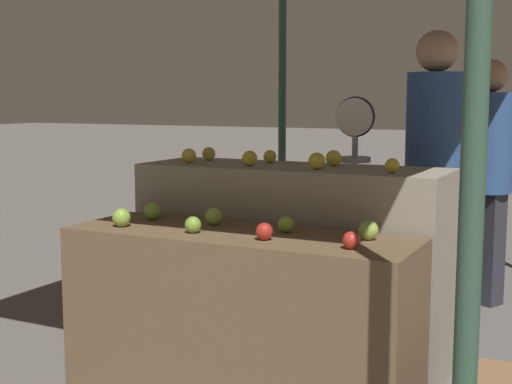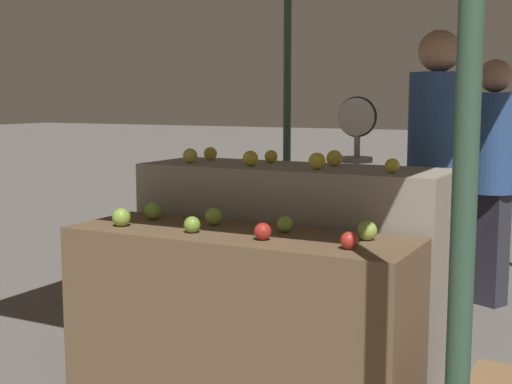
% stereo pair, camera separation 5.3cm
% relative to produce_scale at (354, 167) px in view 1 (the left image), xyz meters
% --- Properties ---
extents(display_counter_front, '(1.65, 0.55, 0.83)m').
position_rel_produce_scale_xyz_m(display_counter_front, '(-0.15, -1.18, -0.62)').
color(display_counter_front, brown).
rests_on(display_counter_front, ground_plane).
extents(display_counter_back, '(1.65, 0.55, 1.08)m').
position_rel_produce_scale_xyz_m(display_counter_back, '(-0.15, -0.58, -0.49)').
color(display_counter_back, gray).
rests_on(display_counter_back, ground_plane).
extents(apple_front_0, '(0.09, 0.09, 0.09)m').
position_rel_produce_scale_xyz_m(apple_front_0, '(-0.72, -1.30, -0.16)').
color(apple_front_0, '#84AD3D').
rests_on(apple_front_0, display_counter_front).
extents(apple_front_1, '(0.08, 0.08, 0.08)m').
position_rel_produce_scale_xyz_m(apple_front_1, '(-0.33, -1.28, -0.17)').
color(apple_front_1, '#7AA338').
rests_on(apple_front_1, display_counter_front).
extents(apple_front_2, '(0.08, 0.08, 0.08)m').
position_rel_produce_scale_xyz_m(apple_front_2, '(0.03, -1.28, -0.17)').
color(apple_front_2, '#AD281E').
rests_on(apple_front_2, display_counter_front).
extents(apple_front_3, '(0.07, 0.07, 0.07)m').
position_rel_produce_scale_xyz_m(apple_front_3, '(0.43, -1.29, -0.17)').
color(apple_front_3, '#B72D23').
rests_on(apple_front_3, display_counter_front).
extents(apple_front_4, '(0.09, 0.09, 0.09)m').
position_rel_produce_scale_xyz_m(apple_front_4, '(-0.71, -1.06, -0.16)').
color(apple_front_4, '#84AD3D').
rests_on(apple_front_4, display_counter_front).
extents(apple_front_5, '(0.09, 0.09, 0.09)m').
position_rel_produce_scale_xyz_m(apple_front_5, '(-0.35, -1.06, -0.16)').
color(apple_front_5, '#8EB247').
rests_on(apple_front_5, display_counter_front).
extents(apple_front_6, '(0.08, 0.08, 0.08)m').
position_rel_produce_scale_xyz_m(apple_front_6, '(0.04, -1.07, -0.17)').
color(apple_front_6, '#84AD3D').
rests_on(apple_front_6, display_counter_front).
extents(apple_front_7, '(0.09, 0.09, 0.09)m').
position_rel_produce_scale_xyz_m(apple_front_7, '(0.44, -1.07, -0.16)').
color(apple_front_7, '#8EB247').
rests_on(apple_front_7, display_counter_front).
extents(apple_back_0, '(0.08, 0.08, 0.08)m').
position_rel_produce_scale_xyz_m(apple_back_0, '(-0.73, -0.67, 0.09)').
color(apple_back_0, yellow).
rests_on(apple_back_0, display_counter_back).
extents(apple_back_1, '(0.08, 0.08, 0.08)m').
position_rel_produce_scale_xyz_m(apple_back_1, '(-0.35, -0.68, 0.09)').
color(apple_back_1, gold).
rests_on(apple_back_1, display_counter_back).
extents(apple_back_2, '(0.09, 0.09, 0.09)m').
position_rel_produce_scale_xyz_m(apple_back_2, '(0.04, -0.69, 0.09)').
color(apple_back_2, gold).
rests_on(apple_back_2, display_counter_back).
extents(apple_back_3, '(0.07, 0.07, 0.07)m').
position_rel_produce_scale_xyz_m(apple_back_3, '(0.43, -0.69, 0.08)').
color(apple_back_3, gold).
rests_on(apple_back_3, display_counter_back).
extents(apple_back_4, '(0.08, 0.08, 0.08)m').
position_rel_produce_scale_xyz_m(apple_back_4, '(-0.72, -0.47, 0.09)').
color(apple_back_4, gold).
rests_on(apple_back_4, display_counter_back).
extents(apple_back_5, '(0.07, 0.07, 0.07)m').
position_rel_produce_scale_xyz_m(apple_back_5, '(-0.33, -0.47, 0.09)').
color(apple_back_5, gold).
rests_on(apple_back_5, display_counter_back).
extents(apple_back_6, '(0.09, 0.09, 0.09)m').
position_rel_produce_scale_xyz_m(apple_back_6, '(0.05, -0.48, 0.09)').
color(apple_back_6, yellow).
rests_on(apple_back_6, display_counter_back).
extents(produce_scale, '(0.24, 0.20, 1.45)m').
position_rel_produce_scale_xyz_m(produce_scale, '(0.00, 0.00, 0.00)').
color(produce_scale, '#99999E').
rests_on(produce_scale, ground_plane).
extents(person_vendor_at_scale, '(0.34, 0.34, 1.83)m').
position_rel_produce_scale_xyz_m(person_vendor_at_scale, '(0.43, 0.16, 0.04)').
color(person_vendor_at_scale, '#2D2D38').
rests_on(person_vendor_at_scale, ground_plane).
extents(person_customer_left, '(0.45, 0.45, 1.70)m').
position_rel_produce_scale_xyz_m(person_customer_left, '(0.59, 1.10, -0.04)').
color(person_customer_left, '#2D2D38').
rests_on(person_customer_left, ground_plane).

